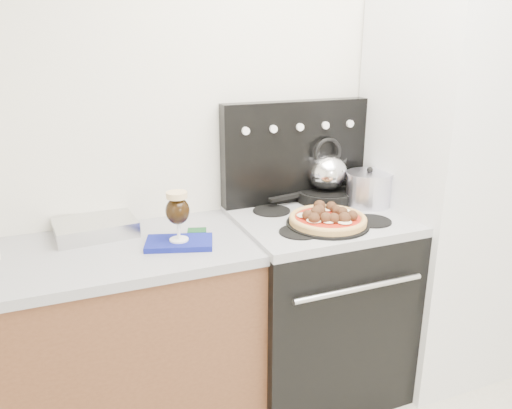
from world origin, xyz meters
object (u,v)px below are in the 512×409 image
oven_mitt (179,243)px  fridge (444,195)px  stove_body (316,308)px  pizza (328,218)px  tea_kettle (327,169)px  pizza_pan (328,224)px  base_cabinet (81,357)px  stock_pot (368,190)px  beer_glass (178,216)px  skillet (326,195)px

oven_mitt → fridge: bearing=1.0°
stove_body → pizza: size_ratio=2.60×
tea_kettle → pizza_pan: bearing=-121.7°
fridge → pizza_pan: fridge is taller
base_cabinet → stock_pot: stock_pot is taller
base_cabinet → tea_kettle: tea_kettle is taller
base_cabinet → tea_kettle: size_ratio=6.48×
fridge → pizza_pan: size_ratio=5.18×
oven_mitt → beer_glass: size_ratio=1.28×
pizza → stock_pot: bearing=28.2°
pizza_pan → tea_kettle: 0.40m
stove_body → stock_pot: stock_pot is taller
fridge → pizza_pan: (-0.73, -0.09, -0.02)m
fridge → skillet: size_ratio=6.35×
oven_mitt → pizza: (0.65, -0.07, 0.04)m
stove_body → pizza_pan: size_ratio=2.40×
stove_body → tea_kettle: tea_kettle is taller
stock_pot → stove_body: bearing=-168.7°
base_cabinet → pizza: (1.08, -0.14, 0.53)m
pizza → fridge: bearing=7.1°
stove_body → oven_mitt: (-0.68, -0.05, 0.47)m
stove_body → pizza_pan: 0.50m
skillet → stock_pot: 0.22m
stove_body → tea_kettle: 0.69m
base_cabinet → pizza_pan: bearing=-7.4°
stock_pot → fridge: bearing=-12.0°
skillet → stove_body: bearing=-125.5°
oven_mitt → pizza_pan: size_ratio=0.73×
stove_body → fridge: (0.70, -0.03, 0.51)m
skillet → pizza_pan: bearing=-118.3°
oven_mitt → pizza: size_ratio=0.80×
pizza → tea_kettle: bearing=61.7°
oven_mitt → pizza_pan: bearing=-5.9°
base_cabinet → stock_pot: 1.52m
stove_body → oven_mitt: 0.83m
beer_glass → tea_kettle: tea_kettle is taller
base_cabinet → tea_kettle: bearing=8.2°
base_cabinet → skillet: 1.37m
base_cabinet → skillet: (1.25, 0.18, 0.52)m
base_cabinet → pizza_pan: pizza_pan is taller
pizza → stove_body: bearing=77.3°
oven_mitt → pizza_pan: (0.65, -0.07, 0.01)m
skillet → oven_mitt: bearing=-162.9°
stock_pot → pizza_pan: bearing=-151.8°
stove_body → pizza_pan: bearing=-102.7°
stove_body → skillet: 0.57m
pizza → skillet: size_ratio=1.13×
stove_body → beer_glass: bearing=-175.9°
beer_glass → pizza_pan: bearing=-5.9°
base_cabinet → beer_glass: beer_glass is taller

